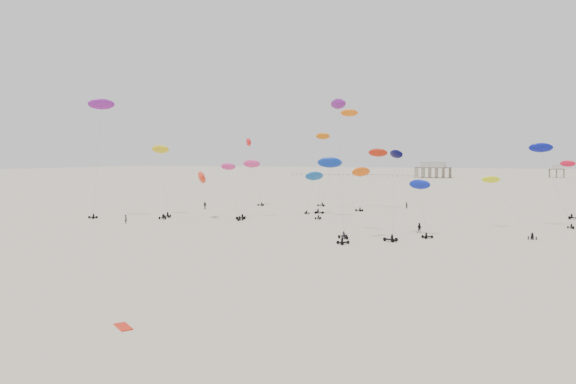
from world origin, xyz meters
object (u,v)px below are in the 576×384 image
at_px(rig_0, 546,161).
at_px(spectator_0, 126,224).
at_px(pavilion_main, 433,171).
at_px(rig_9, 248,181).
at_px(pavilion_small, 557,172).
at_px(rig_4, 340,144).

xyz_separation_m(rig_0, spectator_0, (-74.94, -27.09, -12.22)).
bearing_deg(pavilion_main, spectator_0, -95.24).
relative_size(pavilion_main, rig_9, 1.66).
relative_size(pavilion_small, rig_0, 0.57).
bearing_deg(pavilion_main, pavilion_small, 23.20).
xyz_separation_m(rig_0, rig_4, (-32.96, -23.82, 2.89)).
bearing_deg(rig_9, spectator_0, 120.65).
xyz_separation_m(rig_0, rig_9, (-58.24, -7.36, -4.43)).
distance_m(pavilion_main, pavilion_small, 76.16).
relative_size(pavilion_main, rig_0, 1.32).
relative_size(rig_0, rig_9, 1.26).
xyz_separation_m(pavilion_small, rig_9, (-77.30, -271.76, 4.30)).
relative_size(pavilion_small, rig_4, 0.38).
bearing_deg(rig_4, pavilion_main, -128.11).
relative_size(pavilion_small, spectator_0, 4.37).
xyz_separation_m(pavilion_small, spectator_0, (-94.00, -291.49, -3.49)).
bearing_deg(pavilion_main, rig_0, -77.74).
bearing_deg(spectator_0, pavilion_main, -54.41).
xyz_separation_m(pavilion_main, rig_4, (17.97, -258.22, 10.88)).
distance_m(pavilion_small, rig_9, 282.57).
height_order(pavilion_small, rig_0, rig_0).
xyz_separation_m(pavilion_main, spectator_0, (-24.00, -261.49, -4.22)).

